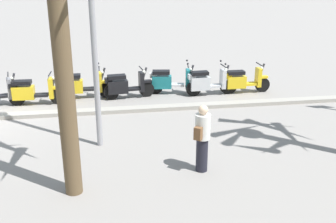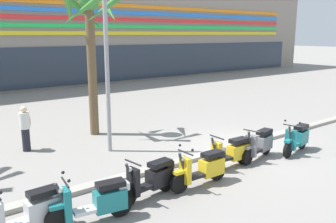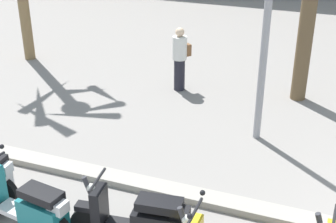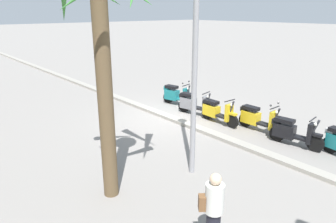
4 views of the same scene
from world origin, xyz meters
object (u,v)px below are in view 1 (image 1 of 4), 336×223
Objects in this scene: scooter_teal_mid_front at (170,81)px; scooter_yellow_last_in_row at (32,92)px; scooter_black_lead_nearest at (125,86)px; scooter_silver_tail_end at (207,82)px; scooter_yellow_mid_rear at (243,81)px; scooter_yellow_mid_centre at (81,85)px; pedestrian_window_shopping at (202,137)px.

scooter_teal_mid_front is 1.01× the size of scooter_yellow_last_in_row.
scooter_teal_mid_front reaches higher than scooter_yellow_last_in_row.
scooter_yellow_last_in_row is (4.59, 0.48, -0.01)m from scooter_teal_mid_front.
scooter_teal_mid_front is 1.61m from scooter_black_lead_nearest.
scooter_yellow_last_in_row is at bearing 1.16° from scooter_silver_tail_end.
scooter_black_lead_nearest is 0.96× the size of scooter_yellow_last_in_row.
scooter_yellow_mid_rear is at bearing 173.25° from scooter_teal_mid_front.
scooter_yellow_mid_rear is at bearing 177.28° from scooter_yellow_mid_centre.
pedestrian_window_shopping is (0.22, 5.72, 0.35)m from scooter_teal_mid_front.
scooter_yellow_mid_rear is 0.96× the size of scooter_yellow_last_in_row.
scooter_yellow_last_in_row is 1.18× the size of pedestrian_window_shopping.
scooter_yellow_last_in_row is (5.84, 0.12, -0.02)m from scooter_silver_tail_end.
scooter_yellow_mid_centre is at bearing 0.70° from scooter_teal_mid_front.
scooter_yellow_mid_rear is 0.99× the size of scooter_silver_tail_end.
scooter_teal_mid_front is at bearing -173.97° from scooter_yellow_last_in_row.
scooter_silver_tail_end is at bearing 2.70° from scooter_yellow_mid_rear.
pedestrian_window_shopping is at bearing 87.84° from scooter_teal_mid_front.
scooter_silver_tail_end and scooter_teal_mid_front have the same top height.
scooter_yellow_mid_rear is 6.10m from pedestrian_window_shopping.
scooter_black_lead_nearest is at bearing -1.55° from scooter_silver_tail_end.
scooter_silver_tail_end is 0.96× the size of scooter_yellow_mid_centre.
scooter_yellow_last_in_row is at bearing 16.23° from scooter_yellow_mid_centre.
scooter_teal_mid_front is 5.73m from pedestrian_window_shopping.
pedestrian_window_shopping is at bearing 104.18° from scooter_black_lead_nearest.
scooter_black_lead_nearest is at bearing 170.23° from scooter_yellow_mid_centre.
scooter_black_lead_nearest is at bearing -0.20° from scooter_yellow_mid_rear.
scooter_yellow_mid_centre is (5.62, -0.27, 0.01)m from scooter_yellow_mid_rear.
scooter_yellow_last_in_row is (3.00, 0.19, -0.01)m from scooter_black_lead_nearest.
scooter_teal_mid_front is 0.99× the size of scooter_yellow_mid_centre.
pedestrian_window_shopping is (1.46, 5.35, 0.35)m from scooter_silver_tail_end.
pedestrian_window_shopping is at bearing 62.76° from scooter_yellow_mid_rear.
pedestrian_window_shopping reaches higher than scooter_silver_tail_end.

